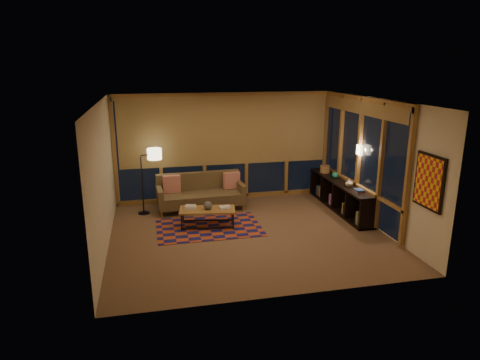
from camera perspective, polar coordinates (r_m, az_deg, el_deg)
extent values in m
cube|color=brown|center=(8.86, 1.01, -7.15)|extent=(5.50, 5.00, 0.01)
cube|color=silver|center=(8.22, 1.10, 10.52)|extent=(5.50, 5.00, 0.01)
cube|color=beige|center=(10.83, -2.02, 4.47)|extent=(5.50, 0.01, 2.70)
cube|color=beige|center=(6.14, 6.47, -4.17)|extent=(5.50, 0.01, 2.70)
cube|color=beige|center=(8.27, -17.83, 0.30)|extent=(0.01, 5.00, 2.70)
cube|color=beige|center=(9.45, 17.51, 2.15)|extent=(0.01, 5.00, 2.70)
cube|color=#AF431C|center=(9.19, -4.18, -6.31)|extent=(2.20, 1.47, 0.01)
sphere|color=black|center=(9.08, -4.30, -3.39)|extent=(0.23, 0.23, 0.18)
cylinder|color=olive|center=(11.09, 11.26, 1.45)|extent=(0.29, 0.29, 0.18)
sphere|color=#18806B|center=(10.60, 12.57, 0.62)|extent=(0.18, 0.18, 0.15)
imported|color=tan|center=(9.95, 14.35, -0.36)|extent=(0.18, 0.18, 0.18)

